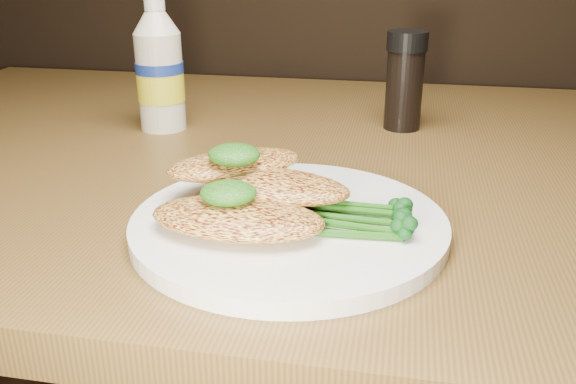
# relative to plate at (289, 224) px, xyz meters

# --- Properties ---
(plate) EXTENTS (0.27, 0.27, 0.01)m
(plate) POSITION_rel_plate_xyz_m (0.00, 0.00, 0.00)
(plate) COLOR white
(plate) RESTS_ON dining_table
(chicken_front) EXTENTS (0.15, 0.08, 0.02)m
(chicken_front) POSITION_rel_plate_xyz_m (-0.04, -0.04, 0.02)
(chicken_front) COLOR #F0B54C
(chicken_front) RESTS_ON plate
(chicken_mid) EXTENTS (0.15, 0.09, 0.02)m
(chicken_mid) POSITION_rel_plate_xyz_m (-0.02, 0.02, 0.03)
(chicken_mid) COLOR #F0B54C
(chicken_mid) RESTS_ON plate
(chicken_back) EXTENTS (0.14, 0.13, 0.02)m
(chicken_back) POSITION_rel_plate_xyz_m (-0.06, 0.05, 0.03)
(chicken_back) COLOR #F0B54C
(chicken_back) RESTS_ON plate
(pesto_front) EXTENTS (0.05, 0.05, 0.02)m
(pesto_front) POSITION_rel_plate_xyz_m (-0.05, -0.03, 0.04)
(pesto_front) COLOR black
(pesto_front) RESTS_ON chicken_front
(pesto_back) EXTENTS (0.05, 0.04, 0.02)m
(pesto_back) POSITION_rel_plate_xyz_m (-0.06, 0.03, 0.05)
(pesto_back) COLOR black
(pesto_back) RESTS_ON chicken_back
(broccolini_bundle) EXTENTS (0.15, 0.13, 0.02)m
(broccolini_bundle) POSITION_rel_plate_xyz_m (0.05, -0.00, 0.02)
(broccolini_bundle) COLOR #1F5713
(broccolini_bundle) RESTS_ON plate
(mayo_bottle) EXTENTS (0.07, 0.07, 0.17)m
(mayo_bottle) POSITION_rel_plate_xyz_m (-0.22, 0.28, 0.08)
(mayo_bottle) COLOR beige
(mayo_bottle) RESTS_ON dining_table
(pepper_grinder) EXTENTS (0.06, 0.06, 0.13)m
(pepper_grinder) POSITION_rel_plate_xyz_m (0.09, 0.34, 0.06)
(pepper_grinder) COLOR black
(pepper_grinder) RESTS_ON dining_table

